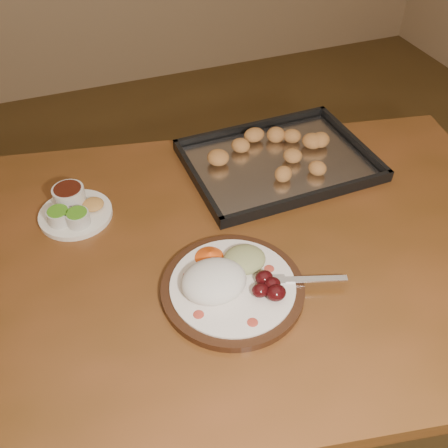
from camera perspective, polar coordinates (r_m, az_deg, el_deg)
name	(u,v)px	position (r m, az deg, el deg)	size (l,w,h in m)	color
ground	(262,316)	(1.92, 4.36, -10.47)	(4.00, 4.00, 0.00)	#523B1C
dining_table	(209,281)	(1.17, -1.76, -6.48)	(1.64, 1.16, 0.75)	brown
dinner_plate	(229,282)	(1.01, 0.63, -6.70)	(0.37, 0.29, 0.07)	black
condiment_saucer	(73,209)	(1.22, -16.86, 1.69)	(0.17, 0.17, 0.06)	white
baking_tray	(279,160)	(1.34, 6.26, 7.24)	(0.48, 0.36, 0.05)	black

